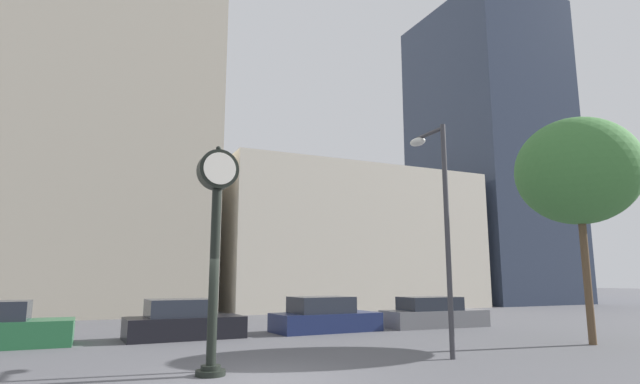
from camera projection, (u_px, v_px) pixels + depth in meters
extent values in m
plane|color=#515156|center=(253.00, 382.00, 10.10)|extent=(200.00, 200.00, 0.00)
cube|color=#BCB29E|center=(108.00, 51.00, 33.26)|extent=(13.15, 12.00, 34.08)
cube|color=beige|center=(337.00, 241.00, 38.16)|extent=(18.89, 12.00, 9.80)
cube|color=#2D384C|center=(487.00, 154.00, 46.01)|extent=(10.13, 12.00, 26.81)
cylinder|color=black|center=(210.00, 373.00, 10.75)|extent=(0.65, 0.65, 0.12)
cylinder|color=black|center=(211.00, 368.00, 10.77)|extent=(0.43, 0.43, 0.10)
cylinder|color=black|center=(214.00, 275.00, 11.11)|extent=(0.22, 0.22, 3.86)
cylinder|color=black|center=(218.00, 170.00, 11.51)|extent=(0.91, 0.41, 0.91)
cylinder|color=white|center=(220.00, 168.00, 11.32)|extent=(0.74, 0.02, 0.74)
cylinder|color=white|center=(216.00, 172.00, 11.71)|extent=(0.74, 0.02, 0.74)
sphere|color=black|center=(219.00, 149.00, 11.60)|extent=(0.12, 0.12, 0.12)
cube|color=black|center=(185.00, 328.00, 17.44)|extent=(4.07, 2.04, 0.75)
cube|color=#232833|center=(180.00, 308.00, 17.47)|extent=(2.27, 1.73, 0.60)
cube|color=#19234C|center=(326.00, 322.00, 19.75)|extent=(4.30, 2.13, 0.72)
cube|color=#232833|center=(321.00, 305.00, 19.77)|extent=(2.40, 1.80, 0.63)
cube|color=slate|center=(435.00, 318.00, 21.63)|extent=(4.62, 1.92, 0.71)
cube|color=#232833|center=(430.00, 303.00, 21.66)|extent=(2.56, 1.64, 0.57)
cylinder|color=#38383D|center=(448.00, 237.00, 13.48)|extent=(0.14, 0.14, 6.34)
cylinder|color=#38383D|center=(430.00, 134.00, 14.55)|extent=(0.11, 1.20, 0.11)
ellipsoid|color=silver|center=(418.00, 142.00, 15.07)|extent=(0.36, 0.60, 0.24)
cylinder|color=brown|center=(587.00, 274.00, 16.15)|extent=(0.24, 0.24, 4.43)
ellipsoid|color=#3D7538|center=(577.00, 171.00, 16.73)|extent=(3.99, 3.99, 3.59)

